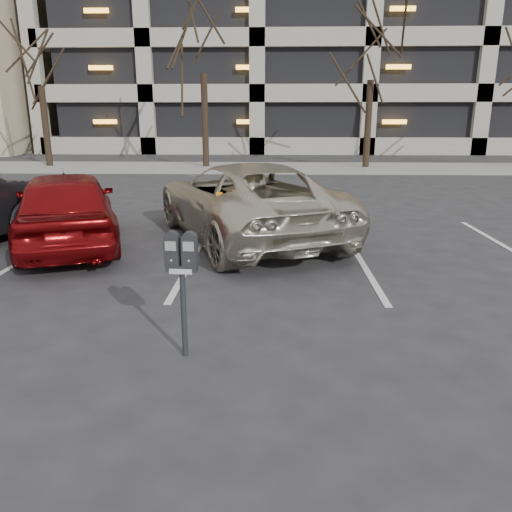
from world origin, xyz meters
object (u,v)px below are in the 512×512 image
object	(u,v)px
tree_b	(202,10)
parking_meter	(182,264)
suv_silver	(246,201)
car_red	(67,208)
tree_a	(35,32)
tree_c	(374,21)

from	to	relation	value
tree_b	parking_meter	bearing A→B (deg)	-83.33
tree_b	suv_silver	distance (m)	14.12
parking_meter	suv_silver	distance (m)	4.95
parking_meter	car_red	world-z (taller)	car_red
tree_a	car_red	world-z (taller)	tree_a
car_red	tree_b	bearing A→B (deg)	-113.81
tree_b	suv_silver	size ratio (longest dim) A/B	1.52
tree_a	parking_meter	world-z (taller)	tree_a
tree_a	tree_b	xyz separation A→B (m)	(7.00, 0.00, 0.79)
tree_b	car_red	size ratio (longest dim) A/B	2.12
suv_silver	tree_c	bearing A→B (deg)	-133.45
tree_a	car_red	bearing A→B (deg)	-65.11
parking_meter	suv_silver	xyz separation A→B (m)	(0.35, 4.94, -0.22)
parking_meter	car_red	distance (m)	5.09
tree_a	tree_b	distance (m)	7.04
tree_c	suv_silver	size ratio (longest dim) A/B	1.41
parking_meter	tree_a	bearing A→B (deg)	120.90
tree_c	car_red	bearing A→B (deg)	-120.05
tree_a	tree_c	world-z (taller)	tree_c
suv_silver	parking_meter	bearing A→B (deg)	62.33
suv_silver	car_red	distance (m)	3.27
tree_b	car_red	distance (m)	14.61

